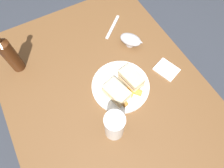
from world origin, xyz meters
TOP-DOWN VIEW (x-y plane):
  - ground_plane at (0.00, 0.00)m, footprint 6.00×6.00m
  - dining_table at (0.00, 0.00)m, footprint 1.16×0.92m
  - plate at (0.04, 0.07)m, footprint 0.28×0.28m
  - sandwich_half_left at (0.07, 0.03)m, footprint 0.13×0.11m
  - sandwich_half_right at (0.05, 0.12)m, footprint 0.13×0.09m
  - potato_wedge_front at (0.09, 0.09)m, footprint 0.05×0.04m
  - potato_wedge_middle at (0.11, 0.12)m, footprint 0.06×0.05m
  - potato_wedge_back at (0.07, 0.05)m, footprint 0.05×0.03m
  - potato_wedge_left_edge at (0.12, 0.04)m, footprint 0.05×0.03m
  - potato_wedge_right_edge at (0.10, 0.10)m, footprint 0.05×0.05m
  - potato_wedge_stray at (0.09, 0.05)m, footprint 0.04×0.06m
  - pint_glass at (0.21, -0.06)m, footprint 0.08×0.08m
  - gravy_boat at (-0.16, 0.24)m, footprint 0.14×0.12m
  - cider_bottle at (-0.30, -0.32)m, footprint 0.06×0.06m
  - napkin at (0.07, 0.32)m, footprint 0.13×0.12m
  - fork at (-0.31, 0.22)m, footprint 0.13×0.15m

SIDE VIEW (x-z plane):
  - ground_plane at x=0.00m, z-range 0.00..0.00m
  - dining_table at x=0.00m, z-range 0.00..0.76m
  - fork at x=-0.31m, z-range 0.76..0.76m
  - napkin at x=0.07m, z-range 0.76..0.77m
  - plate at x=0.04m, z-range 0.76..0.77m
  - potato_wedge_left_edge at x=0.12m, z-range 0.77..0.79m
  - potato_wedge_front at x=0.09m, z-range 0.77..0.79m
  - potato_wedge_back at x=0.07m, z-range 0.77..0.79m
  - potato_wedge_right_edge at x=0.10m, z-range 0.77..0.79m
  - potato_wedge_middle at x=0.11m, z-range 0.77..0.79m
  - potato_wedge_stray at x=0.09m, z-range 0.77..0.79m
  - gravy_boat at x=-0.16m, z-range 0.76..0.83m
  - sandwich_half_left at x=0.07m, z-range 0.77..0.83m
  - sandwich_half_right at x=0.05m, z-range 0.77..0.84m
  - pint_glass at x=0.21m, z-range 0.75..0.92m
  - cider_bottle at x=-0.30m, z-range 0.73..1.01m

